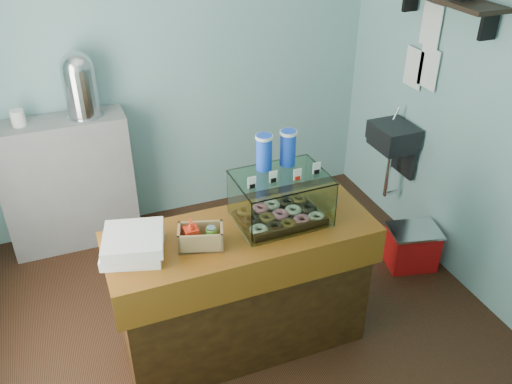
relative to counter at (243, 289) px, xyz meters
name	(u,v)px	position (x,y,z in m)	size (l,w,h in m)	color
ground	(231,315)	(0.00, 0.25, -0.46)	(3.50, 3.50, 0.00)	black
room_shell	(228,85)	(0.03, 0.26, 1.25)	(3.54, 3.04, 2.82)	#7EB8B7
counter	(243,289)	(0.00, 0.00, 0.00)	(1.60, 0.60, 0.90)	#41270C
back_shelf	(69,184)	(-0.90, 1.57, 0.09)	(1.00, 0.32, 1.10)	gray
display_case	(280,193)	(0.27, 0.07, 0.61)	(0.55, 0.41, 0.51)	black
condiment_crate	(199,237)	(-0.27, -0.04, 0.51)	(0.28, 0.22, 0.18)	#A37751
pastry_boxes	(133,244)	(-0.62, 0.02, 0.51)	(0.40, 0.41, 0.13)	white
coffee_urn	(80,83)	(-0.68, 1.58, 0.90)	(0.27, 0.27, 0.50)	silver
red_cooler	(412,247)	(1.51, 0.28, -0.29)	(0.44, 0.37, 0.34)	red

